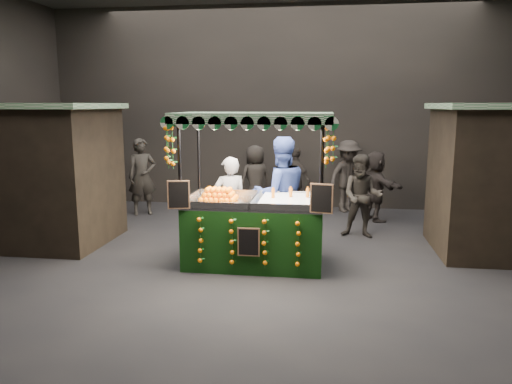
# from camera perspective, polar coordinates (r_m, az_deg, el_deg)

# --- Properties ---
(ground) EXTENTS (12.00, 12.00, 0.00)m
(ground) POSITION_cam_1_polar(r_m,az_deg,el_deg) (7.93, 0.13, -8.85)
(ground) COLOR black
(ground) RESTS_ON ground
(market_hall) EXTENTS (12.10, 10.10, 5.05)m
(market_hall) POSITION_cam_1_polar(r_m,az_deg,el_deg) (7.55, 0.14, 16.23)
(market_hall) COLOR black
(market_hall) RESTS_ON ground
(neighbour_stall_left) EXTENTS (3.00, 2.20, 2.60)m
(neighbour_stall_left) POSITION_cam_1_polar(r_m,az_deg,el_deg) (10.12, -24.50, 1.99)
(neighbour_stall_left) COLOR black
(neighbour_stall_left) RESTS_ON ground
(juice_stall) EXTENTS (2.53, 1.49, 2.45)m
(juice_stall) POSITION_cam_1_polar(r_m,az_deg,el_deg) (7.93, -0.13, -3.13)
(juice_stall) COLOR #0B330B
(juice_stall) RESTS_ON ground
(vendor_grey) EXTENTS (0.72, 0.61, 1.67)m
(vendor_grey) POSITION_cam_1_polar(r_m,az_deg,el_deg) (8.79, -3.05, -1.33)
(vendor_grey) COLOR slate
(vendor_grey) RESTS_ON ground
(vendor_blue) EXTENTS (1.20, 1.07, 2.03)m
(vendor_blue) POSITION_cam_1_polar(r_m,az_deg,el_deg) (8.66, 2.86, -0.30)
(vendor_blue) COLOR navy
(vendor_blue) RESTS_ON ground
(shopper_0) EXTENTS (0.78, 0.70, 1.80)m
(shopper_0) POSITION_cam_1_polar(r_m,az_deg,el_deg) (11.89, -13.03, 1.73)
(shopper_0) COLOR #2B2722
(shopper_0) RESTS_ON ground
(shopper_1) EXTENTS (0.89, 0.75, 1.63)m
(shopper_1) POSITION_cam_1_polar(r_m,az_deg,el_deg) (9.79, 12.18, -0.48)
(shopper_1) COLOR black
(shopper_1) RESTS_ON ground
(shopper_2) EXTENTS (0.97, 0.89, 1.59)m
(shopper_2) POSITION_cam_1_polar(r_m,az_deg,el_deg) (11.65, 4.55, 1.27)
(shopper_2) COLOR #2A2522
(shopper_2) RESTS_ON ground
(shopper_3) EXTENTS (1.28, 1.21, 1.74)m
(shopper_3) POSITION_cam_1_polar(r_m,az_deg,el_deg) (12.09, 10.57, 1.80)
(shopper_3) COLOR #282421
(shopper_3) RESTS_ON ground
(shopper_4) EXTENTS (0.95, 0.90, 1.64)m
(shopper_4) POSITION_cam_1_polar(r_m,az_deg,el_deg) (11.67, -0.09, 1.43)
(shopper_4) COLOR black
(shopper_4) RESTS_ON ground
(shopper_5) EXTENTS (1.09, 1.50, 1.57)m
(shopper_5) POSITION_cam_1_polar(r_m,az_deg,el_deg) (11.30, 13.64, 0.68)
(shopper_5) COLOR #282321
(shopper_5) RESTS_ON ground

